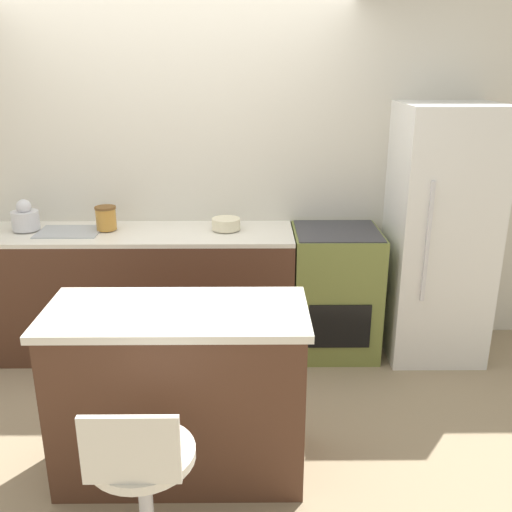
# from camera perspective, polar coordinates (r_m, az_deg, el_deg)

# --- Properties ---
(ground_plane) EXTENTS (14.00, 14.00, 0.00)m
(ground_plane) POSITION_cam_1_polar(r_m,az_deg,el_deg) (4.21, -7.85, -11.16)
(ground_plane) COLOR #998466
(wall_back) EXTENTS (8.00, 0.06, 2.60)m
(wall_back) POSITION_cam_1_polar(r_m,az_deg,el_deg) (4.36, -7.59, 8.21)
(wall_back) COLOR beige
(wall_back) RESTS_ON ground_plane
(back_counter) EXTENTS (2.37, 0.59, 0.95)m
(back_counter) POSITION_cam_1_polar(r_m,az_deg,el_deg) (4.35, -12.30, -3.56)
(back_counter) COLOR #4C2D1E
(back_counter) RESTS_ON ground_plane
(kitchen_island) EXTENTS (1.31, 0.59, 0.94)m
(kitchen_island) POSITION_cam_1_polar(r_m,az_deg,el_deg) (3.07, -7.63, -13.28)
(kitchen_island) COLOR #4C2D1E
(kitchen_island) RESTS_ON ground_plane
(oven_range) EXTENTS (0.63, 0.60, 0.95)m
(oven_range) POSITION_cam_1_polar(r_m,az_deg,el_deg) (4.30, 7.86, -3.52)
(oven_range) COLOR olive
(oven_range) RESTS_ON ground_plane
(refrigerator) EXTENTS (0.68, 0.67, 1.83)m
(refrigerator) POSITION_cam_1_polar(r_m,az_deg,el_deg) (4.29, 17.84, 2.02)
(refrigerator) COLOR silver
(refrigerator) RESTS_ON ground_plane
(stool_chair) EXTENTS (0.43, 0.43, 0.90)m
(stool_chair) POSITION_cam_1_polar(r_m,az_deg,el_deg) (2.55, -11.20, -21.96)
(stool_chair) COLOR #B7B7BC
(stool_chair) RESTS_ON ground_plane
(kettle) EXTENTS (0.19, 0.19, 0.22)m
(kettle) POSITION_cam_1_polar(r_m,az_deg,el_deg) (4.42, -22.08, 3.56)
(kettle) COLOR silver
(kettle) RESTS_ON back_counter
(mixing_bowl) EXTENTS (0.21, 0.21, 0.08)m
(mixing_bowl) POSITION_cam_1_polar(r_m,az_deg,el_deg) (4.13, -3.01, 3.24)
(mixing_bowl) COLOR beige
(mixing_bowl) RESTS_ON back_counter
(canister_jar) EXTENTS (0.15, 0.15, 0.17)m
(canister_jar) POSITION_cam_1_polar(r_m,az_deg,el_deg) (4.24, -14.77, 3.70)
(canister_jar) COLOR #B77F33
(canister_jar) RESTS_ON back_counter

